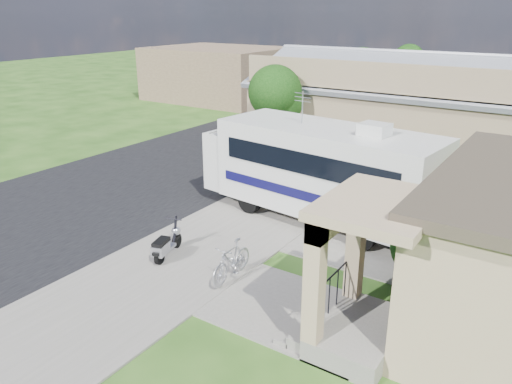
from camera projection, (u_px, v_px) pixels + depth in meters
The scene contains 18 objects.
ground at pixel (222, 263), 14.32m from camera, with size 120.00×120.00×0.00m, color #1D3F11.
street_slab at pixel (224, 148), 26.02m from camera, with size 9.00×80.00×0.02m, color black.
sidewalk_slab at pixel (338, 169), 22.65m from camera, with size 4.00×80.00×0.06m, color #67645D.
driveway_slab at pixel (337, 221), 17.05m from camera, with size 7.00×6.00×0.05m, color #67645D.
walk_slab at pixel (297, 312), 11.97m from camera, with size 4.00×3.00×0.05m, color #67645D.
warehouse at pixel (393, 114), 24.55m from camera, with size 12.50×8.40×5.04m.
distant_bldg_far at pixel (219, 73), 39.64m from camera, with size 10.00×8.00×4.00m, color brown.
distant_bldg_near at pixel (311, 66), 48.12m from camera, with size 8.00×7.00×3.20m, color #887155.
street_tree_a at pixel (277, 95), 22.19m from camera, with size 2.44×2.40×4.58m.
street_tree_b at pixel (364, 70), 29.96m from camera, with size 2.44×2.40×4.73m.
street_tree_c at pixel (410, 62), 37.09m from camera, with size 2.44×2.40×4.42m.
motorhome at pixel (319, 168), 16.73m from camera, with size 8.54×3.51×4.26m.
shrub at pixel (427, 244), 12.79m from camera, with size 1.88×1.80×2.31m.
scooter at pixel (166, 244), 14.39m from camera, with size 0.73×1.54×1.03m.
bicycle at pixel (232, 263), 13.23m from camera, with size 0.49×1.75×1.05m, color #A6A7AE.
pickup_truck at pixel (281, 128), 27.16m from camera, with size 2.54×5.50×1.53m, color silver.
van at pixel (331, 105), 33.43m from camera, with size 2.20×5.40×1.57m, color silver.
garden_hose at pixel (331, 307), 12.04m from camera, with size 0.44×0.44×0.20m, color #176915.
Camera 1 is at (7.84, -10.07, 6.87)m, focal length 35.00 mm.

